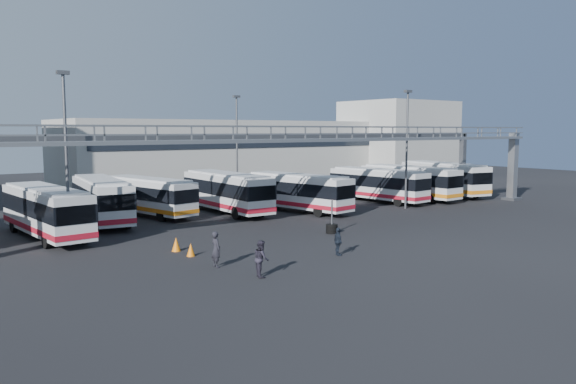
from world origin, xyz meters
TOP-DOWN VIEW (x-y plane):
  - ground at (0.00, 0.00)m, footprint 140.00×140.00m
  - gantry at (0.00, 5.87)m, footprint 51.40×5.15m
  - warehouse at (12.00, 38.00)m, footprint 42.00×14.00m
  - building_right at (38.00, 32.00)m, footprint 14.00×12.00m
  - light_pole_left at (-16.00, 8.00)m, footprint 0.70×0.35m
  - light_pole_mid at (12.00, 7.00)m, footprint 0.70×0.35m
  - light_pole_back at (4.00, 22.00)m, footprint 0.70×0.35m
  - bus_1 at (-16.51, 11.36)m, footprint 3.26×10.82m
  - bus_2 at (-11.78, 15.15)m, footprint 3.84×11.03m
  - bus_3 at (-7.73, 16.33)m, footprint 4.34×10.28m
  - bus_4 at (-1.87, 13.96)m, footprint 2.71×10.98m
  - bus_5 at (3.33, 11.17)m, footprint 4.09×10.65m
  - bus_7 at (13.32, 11.69)m, footprint 3.23×10.56m
  - bus_8 at (17.34, 11.37)m, footprint 2.87×10.88m
  - bus_9 at (22.91, 11.60)m, footprint 4.87×11.56m
  - pedestrian_a at (-11.59, -1.79)m, footprint 0.46×0.68m
  - pedestrian_b at (-10.77, -4.62)m, footprint 0.90×1.01m
  - pedestrian_d at (-4.94, -3.41)m, footprint 0.64×0.98m
  - cone_left at (-11.50, 1.19)m, footprint 0.56×0.56m
  - cone_right at (-11.60, 2.83)m, footprint 0.65×0.65m
  - tire_stack at (-0.91, 1.81)m, footprint 0.78×0.78m

SIDE VIEW (x-z plane):
  - ground at x=0.00m, z-range 0.00..0.00m
  - cone_left at x=-11.50m, z-range 0.00..0.72m
  - tire_stack at x=-0.91m, z-range -0.73..1.48m
  - cone_right at x=-11.60m, z-range 0.00..0.80m
  - pedestrian_d at x=-4.94m, z-range 0.00..1.54m
  - pedestrian_b at x=-10.77m, z-range 0.00..1.72m
  - pedestrian_a at x=-11.59m, z-range 0.00..1.81m
  - bus_3 at x=-7.73m, z-range 0.16..3.20m
  - bus_5 at x=3.33m, z-range 0.17..3.33m
  - bus_7 at x=13.32m, z-range 0.17..3.33m
  - bus_1 at x=-16.51m, z-range 0.17..3.41m
  - bus_2 at x=-11.78m, z-range 0.17..3.46m
  - bus_8 at x=17.34m, z-range 0.17..3.46m
  - bus_4 at x=-1.87m, z-range 0.18..3.50m
  - bus_9 at x=22.91m, z-range 0.18..3.61m
  - warehouse at x=12.00m, z-range 0.00..8.00m
  - building_right at x=38.00m, z-range 0.00..11.00m
  - gantry at x=0.00m, z-range 1.96..9.06m
  - light_pole_left at x=-16.00m, z-range 0.62..10.83m
  - light_pole_mid at x=12.00m, z-range 0.62..10.83m
  - light_pole_back at x=4.00m, z-range 0.62..10.83m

